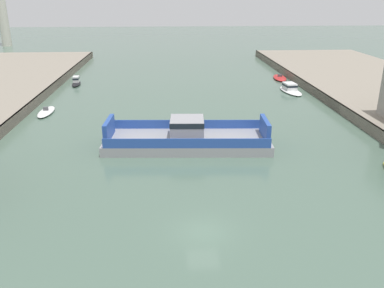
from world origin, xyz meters
TOP-DOWN VIEW (x-y plane):
  - ground_plane at (0.00, 0.00)m, footprint 400.00×400.00m
  - chain_ferry at (-0.29, 18.16)m, footprint 19.47×8.04m
  - moored_boat_near_left at (21.17, 56.56)m, footprint 3.36×7.41m
  - moored_boat_near_right at (-20.67, 33.31)m, footprint 1.99×6.20m
  - moored_boat_mid_left at (-20.28, 53.39)m, footprint 1.91×5.30m
  - moored_boat_mid_right at (19.95, 44.99)m, footprint 3.55×8.01m

SIDE VIEW (x-z plane):
  - ground_plane at x=0.00m, z-range 0.00..0.00m
  - moored_boat_near_right at x=-20.67m, z-range -0.24..0.76m
  - moored_boat_near_left at x=21.17m, z-range -0.24..0.77m
  - moored_boat_mid_right at x=19.95m, z-range -0.19..1.36m
  - moored_boat_mid_left at x=-20.28m, z-range -0.21..1.44m
  - chain_ferry at x=-0.29m, z-range -0.66..2.78m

